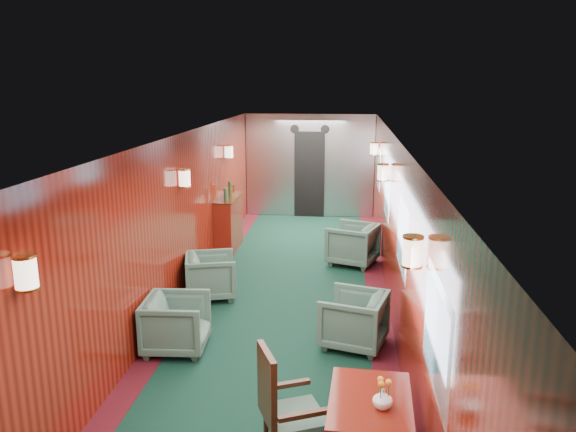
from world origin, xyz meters
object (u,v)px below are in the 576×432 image
object	(u,v)px
armchair_right_far	(353,244)
side_chair	(282,405)
credenza	(228,223)
armchair_right_near	(353,320)
armchair_left_far	(211,276)
armchair_left_near	(176,324)
dining_table	(370,411)

from	to	relation	value
armchair_right_far	side_chair	bearing A→B (deg)	13.96
credenza	armchair_right_near	distance (m)	4.45
armchair_left_far	armchair_right_far	size ratio (longest dim) A/B	0.92
armchair_left_far	armchair_right_near	bearing A→B (deg)	-138.60
side_chair	armchair_right_near	world-z (taller)	side_chair
armchair_left_near	armchair_right_far	world-z (taller)	armchair_right_far
side_chair	armchair_right_near	xyz separation A→B (m)	(0.60, 2.30, -0.25)
side_chair	dining_table	bearing A→B (deg)	-23.96
credenza	armchair_right_far	world-z (taller)	credenza
armchair_left_near	armchair_left_far	size ratio (longest dim) A/B	1.01
dining_table	armchair_right_near	bearing A→B (deg)	95.25
dining_table	credenza	bearing A→B (deg)	114.39
dining_table	side_chair	distance (m)	0.70
dining_table	armchair_left_far	world-z (taller)	dining_table
armchair_left_far	armchair_right_far	distance (m)	2.74
credenza	armchair_left_near	bearing A→B (deg)	-86.65
credenza	armchair_right_near	xyz separation A→B (m)	(2.33, -3.80, -0.18)
side_chair	armchair_right_far	bearing A→B (deg)	60.14
side_chair	armchair_left_far	distance (m)	3.95
credenza	armchair_left_far	xyz separation A→B (m)	(0.25, -2.44, -0.18)
dining_table	side_chair	bearing A→B (deg)	-177.76
side_chair	armchair_left_near	distance (m)	2.48
armchair_right_near	dining_table	bearing A→B (deg)	18.42
dining_table	armchair_right_near	distance (m)	2.32
armchair_left_near	side_chair	bearing A→B (deg)	-146.48
dining_table	side_chair	world-z (taller)	side_chair
armchair_right_near	armchair_right_far	bearing A→B (deg)	-164.31
armchair_right_near	armchair_right_far	world-z (taller)	armchair_right_far
credenza	armchair_left_far	world-z (taller)	credenza
dining_table	armchair_left_near	bearing A→B (deg)	140.65
armchair_right_near	armchair_right_far	distance (m)	3.14
side_chair	credenza	size ratio (longest dim) A/B	0.84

